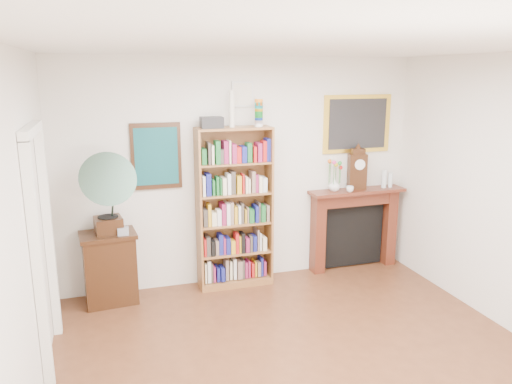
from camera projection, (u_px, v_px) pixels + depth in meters
room at (329, 231)px, 3.87m from camera, size 4.51×5.01×2.81m
door_casing at (41, 229)px, 4.39m from camera, size 0.08×1.02×2.17m
teal_poster at (156, 156)px, 5.82m from camera, size 0.58×0.04×0.78m
small_picture at (242, 94)px, 5.95m from camera, size 0.26×0.04×0.30m
gilt_painting at (357, 124)px, 6.49m from camera, size 0.95×0.04×0.75m
bookshelf at (235, 199)px, 6.05m from camera, size 0.91×0.32×2.28m
side_cabinet at (110, 268)px, 5.72m from camera, size 0.65×0.50×0.84m
fireplace at (354, 222)px, 6.72m from camera, size 1.31×0.33×1.10m
gramophone at (106, 189)px, 5.36m from camera, size 0.68×0.80×0.96m
cd_stack at (123, 231)px, 5.57m from camera, size 0.13×0.13×0.08m
mantel_clock at (357, 170)px, 6.53m from camera, size 0.25×0.17×0.54m
flower_vase at (334, 185)px, 6.47m from camera, size 0.19×0.19×0.16m
teacup at (350, 189)px, 6.42m from camera, size 0.10×0.10×0.08m
bottle_left at (384, 179)px, 6.65m from camera, size 0.07×0.07×0.24m
bottle_right at (390, 180)px, 6.68m from camera, size 0.06×0.06×0.20m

